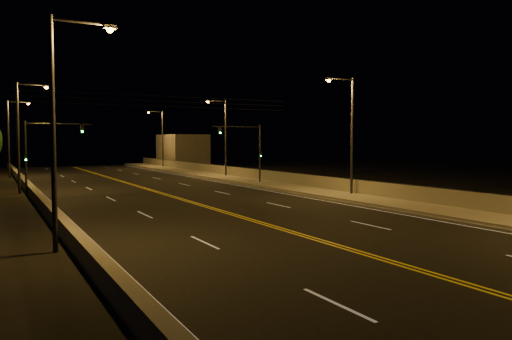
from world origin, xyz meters
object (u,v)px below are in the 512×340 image
traffic_signal_right (250,147)px  traffic_signal_left (40,148)px  streetlight_2 (223,133)px  streetlight_4 (60,116)px  streetlight_6 (11,133)px  streetlight_5 (22,129)px  streetlight_1 (349,128)px  streetlight_3 (161,135)px

traffic_signal_right → traffic_signal_left: 18.74m
streetlight_2 → streetlight_4: size_ratio=1.00×
streetlight_6 → traffic_signal_right: (19.89, -22.17, -1.49)m
traffic_signal_right → traffic_signal_left: size_ratio=1.00×
streetlight_5 → traffic_signal_left: 2.67m
streetlight_2 → streetlight_5: 22.78m
streetlight_5 → traffic_signal_left: streetlight_5 is taller
streetlight_5 → streetlight_6: bearing=90.0°
streetlight_2 → traffic_signal_left: 22.50m
streetlight_6 → traffic_signal_right: streetlight_6 is taller
streetlight_1 → streetlight_4: bearing=-156.6°
streetlight_1 → traffic_signal_left: bearing=147.4°
streetlight_2 → streetlight_3: 23.40m
streetlight_2 → streetlight_5: (-21.44, -7.72, 0.00)m
streetlight_2 → traffic_signal_right: bearing=-99.1°
streetlight_4 → traffic_signal_right: streetlight_4 is taller
streetlight_3 → streetlight_5: (-21.44, -31.12, 0.00)m
streetlight_1 → streetlight_5: same height
traffic_signal_right → streetlight_5: bearing=174.5°
streetlight_3 → streetlight_4: (-21.44, -55.27, 0.00)m
streetlight_5 → traffic_signal_right: streetlight_5 is taller
streetlight_2 → streetlight_6: bearing=149.7°
streetlight_4 → streetlight_1: bearing=23.4°
streetlight_6 → traffic_signal_right: size_ratio=1.54×
streetlight_5 → streetlight_3: bearing=55.4°
streetlight_3 → traffic_signal_left: 38.79m
streetlight_1 → streetlight_2: bearing=90.0°
streetlight_4 → streetlight_5: 24.15m
streetlight_3 → streetlight_4: same height
streetlight_3 → traffic_signal_right: streetlight_3 is taller
streetlight_5 → traffic_signal_left: bearing=-58.9°
streetlight_3 → traffic_signal_right: (-1.55, -33.02, -1.49)m
streetlight_3 → streetlight_6: bearing=-153.1°
streetlight_4 → traffic_signal_right: size_ratio=1.54×
streetlight_3 → streetlight_6: (-21.44, -10.85, 0.00)m
streetlight_1 → traffic_signal_left: streetlight_1 is taller
streetlight_3 → streetlight_6: same height
streetlight_3 → streetlight_5: bearing=-124.6°
streetlight_1 → traffic_signal_left: (-20.29, 12.97, -1.49)m
streetlight_1 → streetlight_2: 22.59m
streetlight_1 → streetlight_4: (-21.44, -9.28, 0.00)m
streetlight_6 → streetlight_2: bearing=-30.3°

